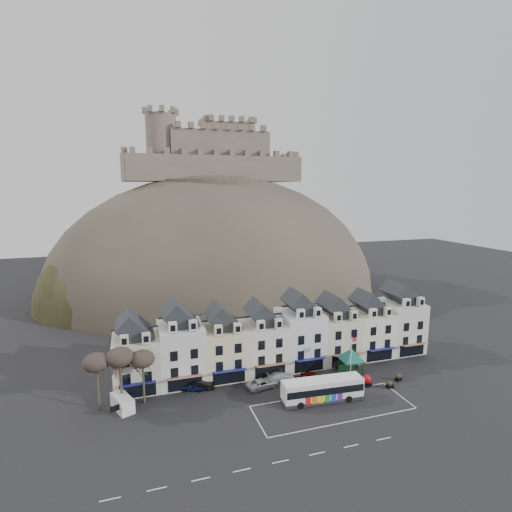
{
  "coord_description": "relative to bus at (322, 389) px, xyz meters",
  "views": [
    {
      "loc": [
        -23.84,
        -44.34,
        30.3
      ],
      "look_at": [
        -1.98,
        24.0,
        17.94
      ],
      "focal_mm": 28.0,
      "sensor_mm": 36.0,
      "label": 1
    }
  ],
  "objects": [
    {
      "name": "ground",
      "position": [
        -1.4,
        -3.28,
        -1.83
      ],
      "size": [
        300.0,
        300.0,
        0.0
      ],
      "primitive_type": "plane",
      "color": "black",
      "rests_on": "ground"
    },
    {
      "name": "coach_bay_markings",
      "position": [
        0.6,
        -2.03,
        -1.83
      ],
      "size": [
        22.0,
        7.5,
        0.01
      ],
      "primitive_type": "cube",
      "color": "silver",
      "rests_on": "ground"
    },
    {
      "name": "townhouse_terrace",
      "position": [
        -1.25,
        12.69,
        3.47
      ],
      "size": [
        54.4,
        9.35,
        11.8
      ],
      "color": "beige",
      "rests_on": "ground"
    },
    {
      "name": "castle_hill",
      "position": [
        -0.15,
        65.67,
        -1.73
      ],
      "size": [
        100.0,
        76.0,
        68.0
      ],
      "color": "#3E3930",
      "rests_on": "ground"
    },
    {
      "name": "castle",
      "position": [
        -0.89,
        72.65,
        38.36
      ],
      "size": [
        50.2,
        22.2,
        22.0
      ],
      "color": "#61584A",
      "rests_on": "ground"
    },
    {
      "name": "tree_left_far",
      "position": [
        -30.4,
        7.22,
        5.06
      ],
      "size": [
        3.61,
        3.61,
        8.24
      ],
      "color": "#32261F",
      "rests_on": "ground"
    },
    {
      "name": "tree_left_mid",
      "position": [
        -27.4,
        7.22,
        5.41
      ],
      "size": [
        3.78,
        3.78,
        8.64
      ],
      "color": "#32261F",
      "rests_on": "ground"
    },
    {
      "name": "tree_left_near",
      "position": [
        -24.4,
        7.22,
        4.72
      ],
      "size": [
        3.43,
        3.43,
        7.84
      ],
      "color": "#32261F",
      "rests_on": "ground"
    },
    {
      "name": "bus",
      "position": [
        0.0,
        0.0,
        0.0
      ],
      "size": [
        11.91,
        3.55,
        3.32
      ],
      "rotation": [
        0.0,
        0.0,
        -0.07
      ],
      "color": "#262628",
      "rests_on": "ground"
    },
    {
      "name": "bus_shelter",
      "position": [
        8.22,
        5.94,
        1.64
      ],
      "size": [
        7.03,
        7.03,
        4.47
      ],
      "rotation": [
        0.0,
        0.0,
        -0.07
      ],
      "color": "black",
      "rests_on": "ground"
    },
    {
      "name": "red_buoy",
      "position": [
        8.6,
        1.93,
        -0.94
      ],
      "size": [
        1.41,
        1.41,
        1.74
      ],
      "rotation": [
        0.0,
        0.0,
        0.13
      ],
      "color": "black",
      "rests_on": "ground"
    },
    {
      "name": "flagpole",
      "position": [
        7.12,
        4.13,
        2.35
      ],
      "size": [
        1.06,
        0.2,
        7.32
      ],
      "rotation": [
        0.0,
        0.0,
        0.13
      ],
      "color": "silver",
      "rests_on": "ground"
    },
    {
      "name": "white_van",
      "position": [
        -27.34,
        6.34,
        -0.85
      ],
      "size": [
        3.34,
        4.67,
        1.95
      ],
      "rotation": [
        0.0,
        0.0,
        0.39
      ],
      "color": "white",
      "rests_on": "ground"
    },
    {
      "name": "planter_west",
      "position": [
        14.38,
        1.81,
        -1.3
      ],
      "size": [
        1.23,
        0.87,
        1.11
      ],
      "rotation": [
        0.0,
        0.0,
        0.31
      ],
      "color": "black",
      "rests_on": "ground"
    },
    {
      "name": "planter_east",
      "position": [
        11.6,
        0.22,
        -1.29
      ],
      "size": [
        1.16,
        0.79,
        1.12
      ],
      "rotation": [
        0.0,
        0.0,
        -0.06
      ],
      "color": "black",
      "rests_on": "ground"
    },
    {
      "name": "car_navy",
      "position": [
        -17.4,
        8.72,
        -1.21
      ],
      "size": [
        3.97,
        2.63,
        1.26
      ],
      "primitive_type": "imported",
      "rotation": [
        0.0,
        0.0,
        1.23
      ],
      "color": "#0C183F",
      "rests_on": "ground"
    },
    {
      "name": "car_black",
      "position": [
        -16.2,
        8.72,
        -1.08
      ],
      "size": [
        4.81,
        2.67,
        1.5
      ],
      "primitive_type": "imported",
      "rotation": [
        0.0,
        0.0,
        1.32
      ],
      "color": "black",
      "rests_on": "ground"
    },
    {
      "name": "car_silver",
      "position": [
        -7.0,
        6.22,
        -1.13
      ],
      "size": [
        5.33,
        3.33,
        1.4
      ],
      "primitive_type": "imported",
      "rotation": [
        0.0,
        0.0,
        1.79
      ],
      "color": "#B2B6BA",
      "rests_on": "ground"
    },
    {
      "name": "car_white",
      "position": [
        -3.44,
        7.67,
        -1.19
      ],
      "size": [
        4.47,
        1.96,
        1.28
      ],
      "primitive_type": "imported",
      "rotation": [
        0.0,
        0.0,
        1.53
      ],
      "color": "silver",
      "rests_on": "ground"
    },
    {
      "name": "car_maroon",
      "position": [
        1.43,
        6.22,
        -1.19
      ],
      "size": [
        4.1,
        2.98,
        1.3
      ],
      "primitive_type": "imported",
      "rotation": [
        0.0,
        0.0,
        1.14
      ],
      "color": "#520A04",
      "rests_on": "ground"
    },
    {
      "name": "car_charcoal",
      "position": [
        8.6,
        8.72,
        -1.08
      ],
      "size": [
        4.87,
        3.14,
        1.52
      ],
      "primitive_type": "imported",
      "rotation": [
        0.0,
        0.0,
        1.21
      ],
      "color": "black",
      "rests_on": "ground"
    }
  ]
}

